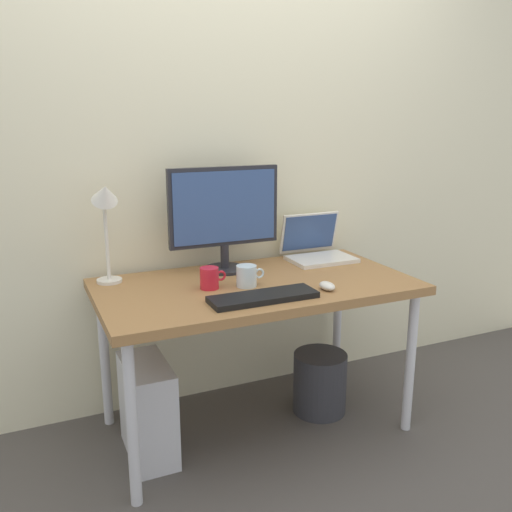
{
  "coord_description": "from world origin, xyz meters",
  "views": [
    {
      "loc": [
        -0.94,
        -2.11,
        1.42
      ],
      "look_at": [
        0.0,
        0.0,
        0.83
      ],
      "focal_mm": 38.5,
      "sensor_mm": 36.0,
      "label": 1
    }
  ],
  "objects_px": {
    "laptop": "(316,248)",
    "mouse": "(327,286)",
    "desk_lamp": "(106,210)",
    "computer_tower": "(148,409)",
    "wastebasket": "(320,383)",
    "monitor": "(224,213)",
    "glass_cup": "(247,276)",
    "desk": "(256,295)",
    "coffee_mug": "(209,278)",
    "keyboard": "(263,297)"
  },
  "relations": [
    {
      "from": "laptop",
      "to": "mouse",
      "type": "xyz_separation_m",
      "value": [
        -0.22,
        -0.47,
        -0.04
      ]
    },
    {
      "from": "desk_lamp",
      "to": "computer_tower",
      "type": "xyz_separation_m",
      "value": [
        0.08,
        -0.25,
        -0.83
      ]
    },
    {
      "from": "laptop",
      "to": "wastebasket",
      "type": "distance_m",
      "value": 0.67
    },
    {
      "from": "monitor",
      "to": "computer_tower",
      "type": "relative_size",
      "value": 1.26
    },
    {
      "from": "mouse",
      "to": "glass_cup",
      "type": "distance_m",
      "value": 0.34
    },
    {
      "from": "glass_cup",
      "to": "computer_tower",
      "type": "relative_size",
      "value": 0.29
    },
    {
      "from": "desk",
      "to": "mouse",
      "type": "height_order",
      "value": "mouse"
    },
    {
      "from": "coffee_mug",
      "to": "computer_tower",
      "type": "xyz_separation_m",
      "value": [
        -0.29,
        -0.02,
        -0.54
      ]
    },
    {
      "from": "desk_lamp",
      "to": "monitor",
      "type": "bearing_deg",
      "value": -0.09
    },
    {
      "from": "monitor",
      "to": "wastebasket",
      "type": "relative_size",
      "value": 1.77
    },
    {
      "from": "mouse",
      "to": "wastebasket",
      "type": "relative_size",
      "value": 0.3
    },
    {
      "from": "monitor",
      "to": "mouse",
      "type": "distance_m",
      "value": 0.6
    },
    {
      "from": "monitor",
      "to": "wastebasket",
      "type": "distance_m",
      "value": 0.95
    },
    {
      "from": "desk",
      "to": "desk_lamp",
      "type": "height_order",
      "value": "desk_lamp"
    },
    {
      "from": "desk_lamp",
      "to": "coffee_mug",
      "type": "relative_size",
      "value": 4.02
    },
    {
      "from": "desk",
      "to": "desk_lamp",
      "type": "distance_m",
      "value": 0.74
    },
    {
      "from": "monitor",
      "to": "desk_lamp",
      "type": "distance_m",
      "value": 0.54
    },
    {
      "from": "keyboard",
      "to": "coffee_mug",
      "type": "distance_m",
      "value": 0.28
    },
    {
      "from": "keyboard",
      "to": "mouse",
      "type": "distance_m",
      "value": 0.3
    },
    {
      "from": "monitor",
      "to": "keyboard",
      "type": "distance_m",
      "value": 0.53
    },
    {
      "from": "desk",
      "to": "laptop",
      "type": "distance_m",
      "value": 0.53
    },
    {
      "from": "monitor",
      "to": "computer_tower",
      "type": "height_order",
      "value": "monitor"
    },
    {
      "from": "monitor",
      "to": "computer_tower",
      "type": "distance_m",
      "value": 0.93
    },
    {
      "from": "laptop",
      "to": "computer_tower",
      "type": "bearing_deg",
      "value": -164.63
    },
    {
      "from": "mouse",
      "to": "wastebasket",
      "type": "height_order",
      "value": "mouse"
    },
    {
      "from": "desk",
      "to": "computer_tower",
      "type": "xyz_separation_m",
      "value": [
        -0.51,
        -0.01,
        -0.44
      ]
    },
    {
      "from": "desk",
      "to": "monitor",
      "type": "relative_size",
      "value": 2.6
    },
    {
      "from": "monitor",
      "to": "laptop",
      "type": "xyz_separation_m",
      "value": [
        0.51,
        0.02,
        -0.22
      ]
    },
    {
      "from": "desk_lamp",
      "to": "glass_cup",
      "type": "xyz_separation_m",
      "value": [
        0.53,
        -0.27,
        -0.28
      ]
    },
    {
      "from": "glass_cup",
      "to": "computer_tower",
      "type": "bearing_deg",
      "value": 176.97
    },
    {
      "from": "desk",
      "to": "glass_cup",
      "type": "distance_m",
      "value": 0.13
    },
    {
      "from": "desk",
      "to": "glass_cup",
      "type": "xyz_separation_m",
      "value": [
        -0.06,
        -0.04,
        0.11
      ]
    },
    {
      "from": "laptop",
      "to": "computer_tower",
      "type": "height_order",
      "value": "laptop"
    },
    {
      "from": "monitor",
      "to": "mouse",
      "type": "relative_size",
      "value": 5.89
    },
    {
      "from": "mouse",
      "to": "monitor",
      "type": "bearing_deg",
      "value": 122.39
    },
    {
      "from": "laptop",
      "to": "wastebasket",
      "type": "bearing_deg",
      "value": -112.65
    },
    {
      "from": "coffee_mug",
      "to": "keyboard",
      "type": "bearing_deg",
      "value": -57.89
    },
    {
      "from": "desk",
      "to": "glass_cup",
      "type": "height_order",
      "value": "glass_cup"
    },
    {
      "from": "desk",
      "to": "monitor",
      "type": "xyz_separation_m",
      "value": [
        -0.06,
        0.23,
        0.34
      ]
    },
    {
      "from": "laptop",
      "to": "desk_lamp",
      "type": "distance_m",
      "value": 1.07
    },
    {
      "from": "keyboard",
      "to": "computer_tower",
      "type": "distance_m",
      "value": 0.71
    },
    {
      "from": "laptop",
      "to": "coffee_mug",
      "type": "relative_size",
      "value": 2.78
    },
    {
      "from": "monitor",
      "to": "desk_lamp",
      "type": "relative_size",
      "value": 1.15
    },
    {
      "from": "coffee_mug",
      "to": "wastebasket",
      "type": "bearing_deg",
      "value": -0.93
    },
    {
      "from": "computer_tower",
      "to": "wastebasket",
      "type": "relative_size",
      "value": 1.4
    },
    {
      "from": "desk",
      "to": "keyboard",
      "type": "distance_m",
      "value": 0.25
    },
    {
      "from": "laptop",
      "to": "keyboard",
      "type": "bearing_deg",
      "value": -137.24
    },
    {
      "from": "laptop",
      "to": "glass_cup",
      "type": "distance_m",
      "value": 0.58
    },
    {
      "from": "computer_tower",
      "to": "glass_cup",
      "type": "bearing_deg",
      "value": -3.03
    },
    {
      "from": "mouse",
      "to": "computer_tower",
      "type": "bearing_deg",
      "value": 164.38
    }
  ]
}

